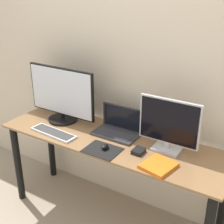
# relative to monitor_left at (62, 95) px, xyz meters

# --- Properties ---
(wall_back) EXTENTS (7.00, 0.05, 2.50)m
(wall_back) POSITION_rel_monitor_left_xyz_m (0.54, 0.28, 0.24)
(wall_back) COLOR beige
(wall_back) RESTS_ON ground_plane
(desk) EXTENTS (1.84, 0.56, 0.78)m
(desk) POSITION_rel_monitor_left_xyz_m (0.54, -0.07, -0.39)
(desk) COLOR olive
(desk) RESTS_ON ground_plane
(monitor_left) EXTENTS (0.65, 0.25, 0.47)m
(monitor_left) POSITION_rel_monitor_left_xyz_m (0.00, 0.00, 0.00)
(monitor_left) COLOR black
(monitor_left) RESTS_ON desk
(monitor_right) EXTENTS (0.44, 0.14, 0.39)m
(monitor_right) POSITION_rel_monitor_left_xyz_m (0.97, 0.00, -0.03)
(monitor_right) COLOR silver
(monitor_right) RESTS_ON desk
(laptop) EXTENTS (0.36, 0.21, 0.22)m
(laptop) POSITION_rel_monitor_left_xyz_m (0.54, 0.04, -0.18)
(laptop) COLOR #333338
(laptop) RESTS_ON desk
(keyboard) EXTENTS (0.42, 0.15, 0.02)m
(keyboard) POSITION_rel_monitor_left_xyz_m (0.10, -0.24, -0.22)
(keyboard) COLOR silver
(keyboard) RESTS_ON desk
(mousepad) EXTENTS (0.26, 0.20, 0.00)m
(mousepad) POSITION_rel_monitor_left_xyz_m (0.58, -0.25, -0.23)
(mousepad) COLOR black
(mousepad) RESTS_ON desk
(mouse) EXTENTS (0.04, 0.07, 0.04)m
(mouse) POSITION_rel_monitor_left_xyz_m (0.59, -0.23, -0.21)
(mouse) COLOR black
(mouse) RESTS_ON mousepad
(book) EXTENTS (0.23, 0.24, 0.02)m
(book) POSITION_rel_monitor_left_xyz_m (1.01, -0.24, -0.22)
(book) COLOR orange
(book) RESTS_ON desk
(power_brick) EXTENTS (0.08, 0.10, 0.03)m
(power_brick) POSITION_rel_monitor_left_xyz_m (0.81, -0.14, -0.22)
(power_brick) COLOR black
(power_brick) RESTS_ON desk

